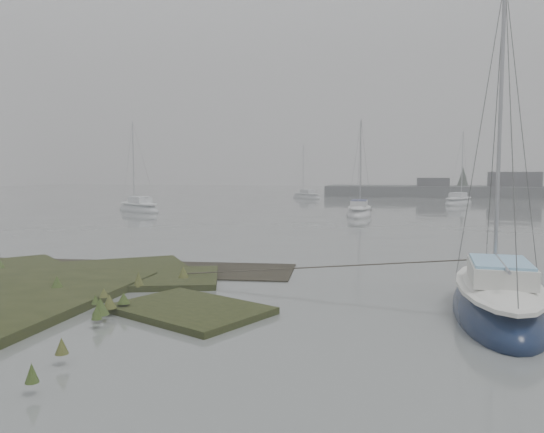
{
  "coord_description": "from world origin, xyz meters",
  "views": [
    {
      "loc": [
        5.25,
        -12.17,
        3.39
      ],
      "look_at": [
        1.04,
        5.81,
        1.8
      ],
      "focal_mm": 35.0,
      "sensor_mm": 36.0,
      "label": 1
    }
  ],
  "objects": [
    {
      "name": "ground",
      "position": [
        0.0,
        30.0,
        0.0
      ],
      "size": [
        160.0,
        160.0,
        0.0
      ],
      "primitive_type": "plane",
      "color": "slate",
      "rests_on": "ground"
    },
    {
      "name": "sailboat_main",
      "position": [
        7.64,
        0.99,
        0.27
      ],
      "size": [
        2.35,
        6.21,
        8.61
      ],
      "rotation": [
        0.0,
        0.0,
        -0.06
      ],
      "color": "#101B35",
      "rests_on": "ground"
    },
    {
      "name": "sailboat_white",
      "position": [
        2.57,
        28.32,
        0.24
      ],
      "size": [
        1.83,
        5.56,
        7.85
      ],
      "rotation": [
        0.0,
        0.0,
        -0.0
      ],
      "color": "silver",
      "rests_on": "ground"
    },
    {
      "name": "sailboat_far_a",
      "position": [
        -15.71,
        28.38,
        0.25
      ],
      "size": [
        5.81,
        4.8,
        8.11
      ],
      "rotation": [
        0.0,
        0.0,
        0.97
      ],
      "color": "#B0B6BA",
      "rests_on": "ground"
    },
    {
      "name": "sailboat_far_b",
      "position": [
        11.46,
        44.22,
        0.25
      ],
      "size": [
        4.15,
        5.92,
        8.01
      ],
      "rotation": [
        0.0,
        0.0,
        -0.45
      ],
      "color": "#B2B7BB",
      "rests_on": "ground"
    },
    {
      "name": "sailboat_far_c",
      "position": [
        -5.48,
        52.35,
        0.22
      ],
      "size": [
        4.87,
        4.72,
        7.21
      ],
      "rotation": [
        0.0,
        0.0,
        0.82
      ],
      "color": "#A1A5AA",
      "rests_on": "ground"
    }
  ]
}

